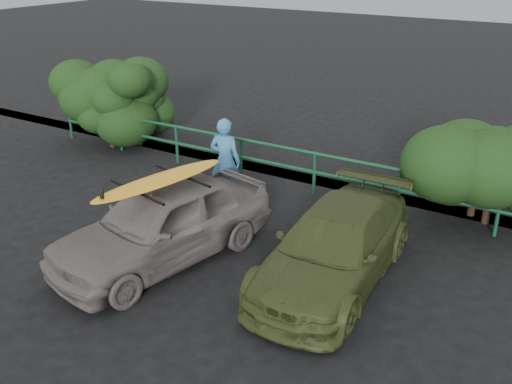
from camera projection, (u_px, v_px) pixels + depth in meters
ground at (135, 282)px, 9.84m from camera, size 80.00×80.00×0.00m
guardrail at (276, 165)px, 13.55m from camera, size 14.00×0.08×1.04m
shrub_left at (133, 104)px, 15.84m from camera, size 3.20×2.40×2.55m
shrub_right at (507, 183)px, 11.40m from camera, size 3.20×2.40×1.95m
sedan at (163, 222)px, 10.30m from camera, size 2.65×4.63×1.48m
olive_vehicle at (334, 247)px, 9.70m from camera, size 1.93×4.42×1.27m
man at (225, 161)px, 12.53m from camera, size 0.78×0.58×1.95m
roof_rack at (160, 183)px, 10.00m from camera, size 1.70×1.36×0.05m
surfboard at (160, 180)px, 9.97m from camera, size 1.17×2.84×0.08m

